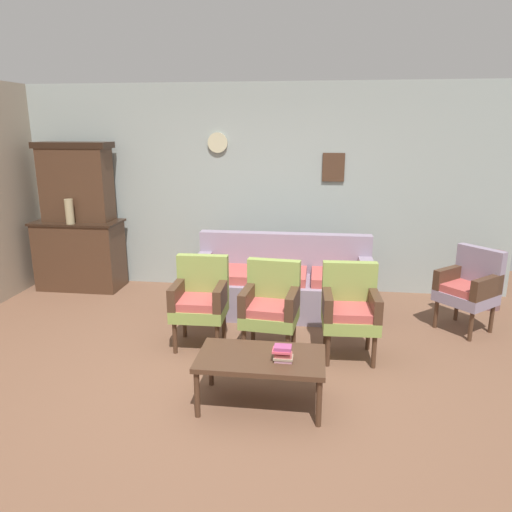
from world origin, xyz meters
TOP-DOWN VIEW (x-y plane):
  - ground_plane at (0.00, 0.00)m, footprint 7.68×7.68m
  - wall_back_with_decor at (0.00, 2.63)m, footprint 6.40×0.09m
  - side_cabinet at (-2.47, 2.25)m, footprint 1.16×0.55m
  - cabinet_upper_hutch at (-2.47, 2.33)m, footprint 0.99×0.38m
  - vase_on_cabinet at (-2.46, 2.06)m, footprint 0.11×0.11m
  - floral_couch at (0.34, 1.73)m, footprint 2.10×0.81m
  - armchair_near_cabinet at (-0.41, 0.71)m, footprint 0.53×0.50m
  - armchair_row_middle at (0.30, 0.63)m, footprint 0.56×0.54m
  - armchair_near_couch_end at (1.06, 0.65)m, footprint 0.54×0.51m
  - wingback_chair_by_fireplace at (2.37, 1.45)m, footprint 0.71×0.71m
  - coffee_table at (0.33, -0.32)m, footprint 1.00×0.56m
  - book_stack_on_table at (0.50, -0.37)m, footprint 0.16×0.12m
  - floor_vase_by_wall at (2.85, 2.15)m, footprint 0.23×0.23m

SIDE VIEW (x-z plane):
  - ground_plane at x=0.00m, z-range 0.00..0.00m
  - floral_couch at x=0.34m, z-range -0.13..0.77m
  - floor_vase_by_wall at x=2.85m, z-range 0.00..0.72m
  - coffee_table at x=0.33m, z-range 0.17..0.59m
  - side_cabinet at x=-2.47m, z-range 0.00..0.93m
  - book_stack_on_table at x=0.50m, z-range 0.42..0.54m
  - armchair_near_cabinet at x=-0.41m, z-range 0.05..0.95m
  - armchair_row_middle at x=0.30m, z-range 0.05..0.95m
  - armchair_near_couch_end at x=1.06m, z-range 0.05..0.95m
  - wingback_chair_by_fireplace at x=2.37m, z-range 0.05..0.95m
  - vase_on_cabinet at x=-2.46m, z-range 0.93..1.25m
  - wall_back_with_decor at x=0.00m, z-range 0.00..2.70m
  - cabinet_upper_hutch at x=-2.47m, z-range 0.94..1.97m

